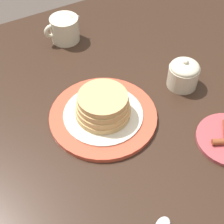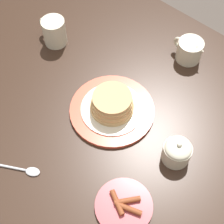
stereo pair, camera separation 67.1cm
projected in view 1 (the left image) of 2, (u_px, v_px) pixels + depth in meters
name	position (u px, v px, depth m)	size (l,w,h in m)	color
dining_table	(109.00, 137.00, 0.93)	(1.53, 0.98, 0.76)	#332116
pancake_plate	(103.00, 111.00, 0.81)	(0.26, 0.26, 0.08)	#DB5138
creamer_pitcher	(65.00, 29.00, 1.01)	(0.12, 0.08, 0.08)	beige
sugar_bowl	(184.00, 74.00, 0.88)	(0.08, 0.08, 0.08)	beige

